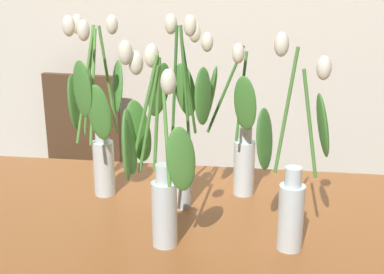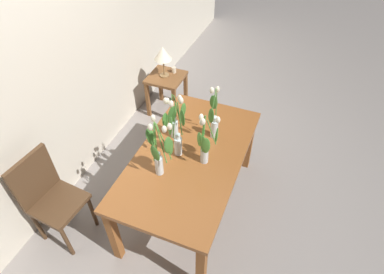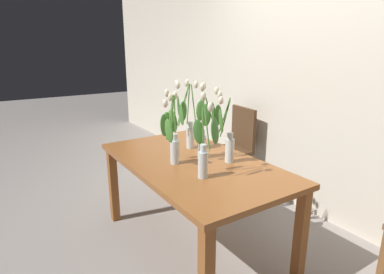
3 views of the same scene
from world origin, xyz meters
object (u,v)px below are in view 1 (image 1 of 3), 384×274
object	(u,v)px
tulip_vase_2	(292,184)
tulip_vase_1	(98,125)
tulip_vase_4	(181,136)
tulip_vase_0	(155,171)
dining_chair	(76,158)
dining_table	(182,248)
tulip_vase_3	(239,142)

from	to	relation	value
tulip_vase_2	tulip_vase_1	bearing A→B (deg)	157.44
tulip_vase_2	tulip_vase_4	size ratio (longest dim) A/B	0.96
tulip_vase_0	dining_chair	xyz separation A→B (m)	(-0.65, 1.18, -0.43)
tulip_vase_1	tulip_vase_2	distance (m)	0.64
dining_table	tulip_vase_2	size ratio (longest dim) A/B	2.83
tulip_vase_3	dining_chair	xyz separation A→B (m)	(-0.85, 0.82, -0.40)
dining_table	dining_chair	size ratio (longest dim) A/B	1.72
tulip_vase_1	tulip_vase_4	bearing A→B (deg)	-4.31
dining_table	dining_chair	world-z (taller)	dining_chair
dining_table	tulip_vase_2	world-z (taller)	tulip_vase_2
tulip_vase_0	tulip_vase_3	distance (m)	0.41
tulip_vase_1	tulip_vase_2	bearing A→B (deg)	-22.56
tulip_vase_3	tulip_vase_4	bearing A→B (deg)	-153.45
dining_table	tulip_vase_2	distance (m)	0.42
tulip_vase_0	tulip_vase_2	world-z (taller)	tulip_vase_2
tulip_vase_1	dining_chair	world-z (taller)	tulip_vase_1
tulip_vase_3	dining_chair	bearing A→B (deg)	135.90
tulip_vase_2	tulip_vase_3	world-z (taller)	tulip_vase_2
tulip_vase_2	dining_table	bearing A→B (deg)	160.46
tulip_vase_1	dining_chair	distance (m)	1.08
tulip_vase_0	tulip_vase_1	world-z (taller)	tulip_vase_1
tulip_vase_4	dining_chair	distance (m)	1.22
tulip_vase_4	dining_chair	xyz separation A→B (m)	(-0.68, 0.91, -0.44)
tulip_vase_3	tulip_vase_4	xyz separation A→B (m)	(-0.17, -0.09, 0.04)
dining_table	tulip_vase_1	world-z (taller)	tulip_vase_1
tulip_vase_1	tulip_vase_3	distance (m)	0.44
tulip_vase_1	tulip_vase_2	xyz separation A→B (m)	(0.59, -0.24, -0.06)
tulip_vase_3	dining_chair	world-z (taller)	tulip_vase_3
tulip_vase_1	tulip_vase_4	distance (m)	0.27
dining_table	tulip_vase_2	xyz separation A→B (m)	(0.31, -0.11, 0.27)
tulip_vase_3	tulip_vase_2	bearing A→B (deg)	-63.54
tulip_vase_1	tulip_vase_2	world-z (taller)	tulip_vase_1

